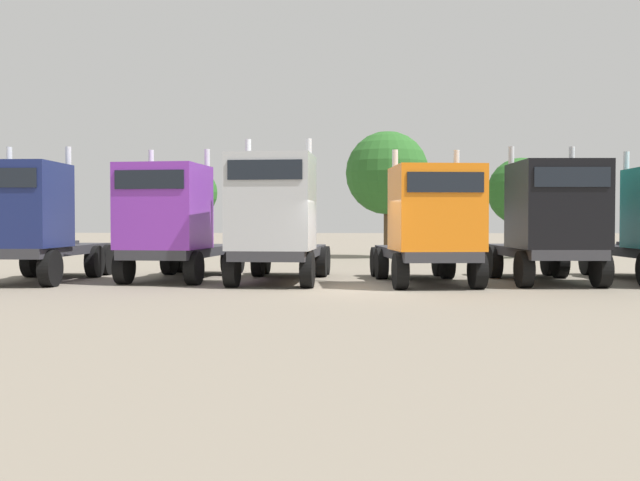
% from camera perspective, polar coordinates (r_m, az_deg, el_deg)
% --- Properties ---
extents(ground, '(200.00, 200.00, 0.00)m').
position_cam_1_polar(ground, '(19.80, 2.58, -3.97)').
color(ground, gray).
extents(semi_truck_navy, '(2.63, 5.96, 4.26)m').
position_cam_1_polar(semi_truck_navy, '(23.35, -22.41, 1.44)').
color(semi_truck_navy, '#333338').
rests_on(semi_truck_navy, ground).
extents(semi_truck_purple, '(3.03, 6.43, 4.25)m').
position_cam_1_polar(semi_truck_purple, '(22.82, -11.89, 1.49)').
color(semi_truck_purple, '#333338').
rests_on(semi_truck_purple, ground).
extents(semi_truck_silver, '(2.81, 6.51, 4.46)m').
position_cam_1_polar(semi_truck_silver, '(21.38, -3.61, 1.70)').
color(semi_truck_silver, '#333338').
rests_on(semi_truck_silver, ground).
extents(semi_truck_orange, '(3.22, 6.16, 4.09)m').
position_cam_1_polar(semi_truck_orange, '(21.11, 8.94, 1.31)').
color(semi_truck_orange, '#333338').
rests_on(semi_truck_orange, ground).
extents(semi_truck_black, '(2.86, 5.99, 4.26)m').
position_cam_1_polar(semi_truck_black, '(22.41, 18.12, 1.57)').
color(semi_truck_black, '#333338').
rests_on(semi_truck_black, ground).
extents(oak_far_left, '(3.15, 3.15, 5.26)m').
position_cam_1_polar(oak_far_left, '(43.72, -10.35, 3.80)').
color(oak_far_left, '#4C3823').
rests_on(oak_far_left, ground).
extents(oak_far_centre, '(4.39, 4.39, 6.67)m').
position_cam_1_polar(oak_far_centre, '(37.55, 5.45, 5.44)').
color(oak_far_centre, '#4C3823').
rests_on(oak_far_centre, ground).
extents(oak_far_right, '(3.50, 3.50, 5.24)m').
position_cam_1_polar(oak_far_right, '(38.34, 15.95, 3.83)').
color(oak_far_right, '#4C3823').
rests_on(oak_far_right, ground).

